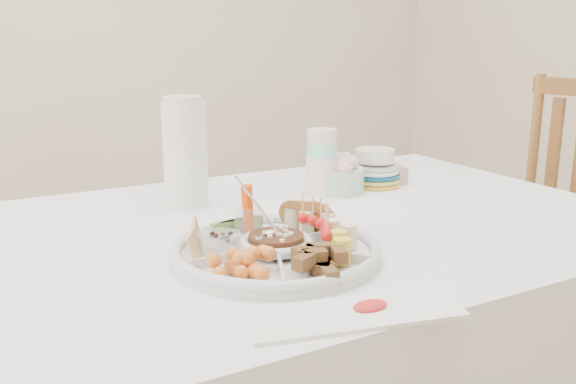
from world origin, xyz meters
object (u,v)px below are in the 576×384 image
party_tray (276,247)px  plate_stack (375,168)px  thermos (185,151)px  chair (545,233)px  dining_table (300,374)px

party_tray → plate_stack: plate_stack is taller
thermos → chair: bearing=-3.0°
dining_table → plate_stack: size_ratio=10.22×
party_tray → plate_stack: bearing=36.9°
dining_table → party_tray: party_tray is taller
dining_table → plate_stack: 0.59m
chair → plate_stack: bearing=169.5°
chair → plate_stack: 0.76m
party_tray → thermos: bearing=93.0°
dining_table → thermos: bearing=126.9°
dining_table → plate_stack: (0.35, 0.20, 0.43)m
party_tray → plate_stack: 0.64m
party_tray → dining_table: bearing=49.2°
chair → party_tray: 1.29m
dining_table → chair: chair is taller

